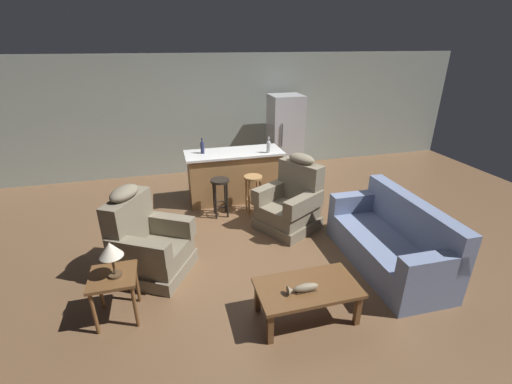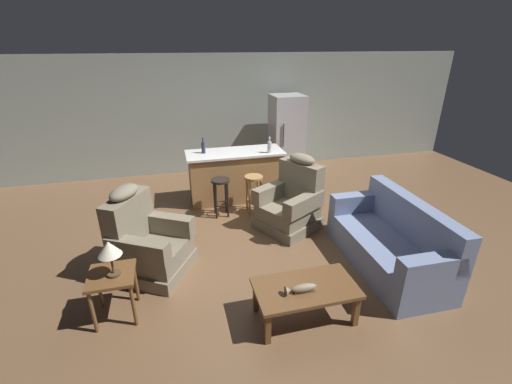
{
  "view_description": "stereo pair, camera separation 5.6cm",
  "coord_description": "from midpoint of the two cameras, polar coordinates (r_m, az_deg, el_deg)",
  "views": [
    {
      "loc": [
        -1.19,
        -4.63,
        2.82
      ],
      "look_at": [
        0.03,
        -0.1,
        0.75
      ],
      "focal_mm": 24.0,
      "sensor_mm": 36.0,
      "label": 1
    },
    {
      "loc": [
        -1.13,
        -4.64,
        2.82
      ],
      "look_at": [
        0.03,
        -0.1,
        0.75
      ],
      "focal_mm": 24.0,
      "sensor_mm": 36.0,
      "label": 2
    }
  ],
  "objects": [
    {
      "name": "ground_plane",
      "position": [
        5.55,
        -0.9,
        -6.73
      ],
      "size": [
        12.0,
        12.0,
        0.0
      ],
      "color": "brown"
    },
    {
      "name": "back_wall",
      "position": [
        7.99,
        -6.62,
        12.7
      ],
      "size": [
        12.0,
        0.05,
        2.6
      ],
      "color": "#939E93",
      "rests_on": "ground_plane"
    },
    {
      "name": "coffee_table",
      "position": [
        3.87,
        8.12,
        -15.92
      ],
      "size": [
        1.1,
        0.6,
        0.42
      ],
      "color": "brown",
      "rests_on": "ground_plane"
    },
    {
      "name": "fish_figurine",
      "position": [
        3.73,
        7.36,
        -15.63
      ],
      "size": [
        0.34,
        0.1,
        0.1
      ],
      "color": "#4C3823",
      "rests_on": "coffee_table"
    },
    {
      "name": "couch",
      "position": [
        4.99,
        21.3,
        -7.81
      ],
      "size": [
        0.89,
        1.92,
        0.94
      ],
      "rotation": [
        0.0,
        0.0,
        3.12
      ],
      "color": "#707FA3",
      "rests_on": "ground_plane"
    },
    {
      "name": "recliner_near_lamp",
      "position": [
        4.69,
        -17.99,
        -8.23
      ],
      "size": [
        1.15,
        1.15,
        1.2
      ],
      "rotation": [
        0.0,
        0.0,
        -0.53
      ],
      "color": "#756B56",
      "rests_on": "ground_plane"
    },
    {
      "name": "recliner_near_island",
      "position": [
        5.57,
        5.57,
        -1.79
      ],
      "size": [
        1.15,
        1.15,
        1.2
      ],
      "rotation": [
        0.0,
        0.0,
        3.67
      ],
      "color": "#756B56",
      "rests_on": "ground_plane"
    },
    {
      "name": "end_table",
      "position": [
        4.08,
        -22.99,
        -13.75
      ],
      "size": [
        0.48,
        0.48,
        0.56
      ],
      "color": "brown",
      "rests_on": "ground_plane"
    },
    {
      "name": "table_lamp",
      "position": [
        3.83,
        -23.46,
        -9.03
      ],
      "size": [
        0.24,
        0.24,
        0.41
      ],
      "color": "#4C3823",
      "rests_on": "end_table"
    },
    {
      "name": "kitchen_island",
      "position": [
        6.53,
        -3.85,
        2.75
      ],
      "size": [
        1.8,
        0.7,
        0.95
      ],
      "color": "#9E7042",
      "rests_on": "ground_plane"
    },
    {
      "name": "bar_stool_left",
      "position": [
        5.9,
        -6.26,
        0.21
      ],
      "size": [
        0.32,
        0.32,
        0.68
      ],
      "color": "black",
      "rests_on": "ground_plane"
    },
    {
      "name": "bar_stool_right",
      "position": [
        6.0,
        -0.75,
        0.79
      ],
      "size": [
        0.32,
        0.32,
        0.68
      ],
      "color": "#A87A47",
      "rests_on": "ground_plane"
    },
    {
      "name": "refrigerator",
      "position": [
        7.88,
        4.63,
        9.49
      ],
      "size": [
        0.7,
        0.69,
        1.76
      ],
      "color": "#B7B7BC",
      "rests_on": "ground_plane"
    },
    {
      "name": "bottle_tall_green",
      "position": [
        6.28,
        1.85,
        7.53
      ],
      "size": [
        0.08,
        0.08,
        0.29
      ],
      "color": "silver",
      "rests_on": "kitchen_island"
    },
    {
      "name": "bottle_short_amber",
      "position": [
        6.32,
        -9.19,
        7.33
      ],
      "size": [
        0.07,
        0.07,
        0.28
      ],
      "color": "#23284C",
      "rests_on": "kitchen_island"
    }
  ]
}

